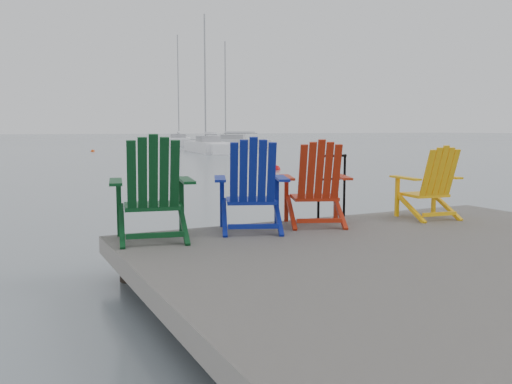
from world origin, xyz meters
name	(u,v)px	position (x,y,z in m)	size (l,w,h in m)	color
ground	(445,302)	(0.00, 0.00, 0.00)	(400.00, 400.00, 0.00)	slate
dock	(447,269)	(0.00, 0.00, 0.35)	(6.00, 5.00, 1.40)	#2B2926
handrail	(332,180)	(0.25, 2.45, 1.04)	(0.48, 0.04, 0.90)	black
chair_green	(152,189)	(-2.49, 1.95, 1.09)	(1.05, 0.99, 1.17)	#0A3A19
chair_blue	(251,186)	(-1.26, 1.96, 1.07)	(1.09, 1.04, 1.13)	navy
chair_red	(316,184)	(-0.32, 1.97, 1.05)	(1.05, 1.01, 1.09)	#AE230C
chair_yellow	(430,183)	(1.42, 1.73, 1.01)	(0.87, 0.82, 1.01)	#FEB70E
sailboat_near	(207,147)	(10.99, 35.30, 0.36)	(2.94, 7.90, 10.74)	white
sailboat_mid	(179,142)	(15.14, 54.90, 0.35)	(5.42, 9.37, 12.50)	white
sailboat_far	(230,143)	(17.11, 45.02, 0.36)	(7.22, 5.93, 10.45)	silver
buoy_a	(276,170)	(7.02, 16.72, 0.00)	(0.41, 0.41, 0.41)	red
buoy_c	(143,156)	(4.94, 31.32, 0.00)	(0.37, 0.37, 0.37)	#BE380B
buoy_d	(93,152)	(3.18, 40.00, 0.00)	(0.32, 0.32, 0.32)	#E8470D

